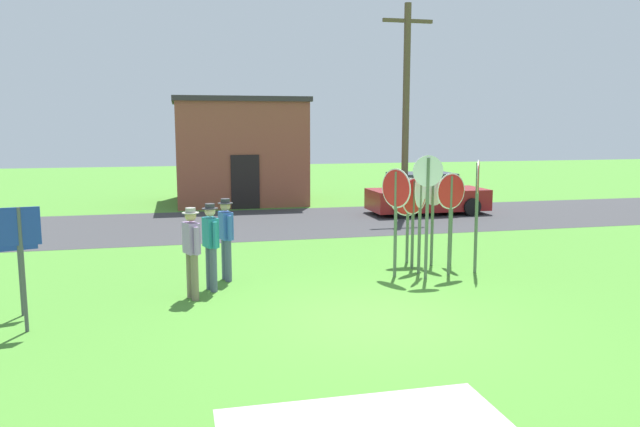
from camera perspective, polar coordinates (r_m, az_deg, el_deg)
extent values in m
plane|color=#47842D|center=(10.52, 5.48, -9.79)|extent=(80.00, 80.00, 0.00)
cube|color=#38383A|center=(20.50, -3.90, -0.83)|extent=(60.00, 6.40, 0.01)
cube|color=brown|center=(26.09, -7.61, 5.65)|extent=(5.17, 4.73, 4.14)
cube|color=#383333|center=(26.08, -7.71, 10.42)|extent=(5.37, 4.93, 0.20)
cube|color=black|center=(23.79, -7.01, 2.94)|extent=(1.10, 0.08, 2.10)
cylinder|color=brown|center=(21.93, 8.04, 9.40)|extent=(0.24, 0.24, 7.40)
cube|color=brown|center=(22.21, 8.21, 17.42)|extent=(1.80, 0.12, 0.12)
cube|color=maroon|center=(22.79, 10.02, 1.32)|extent=(4.33, 1.86, 0.76)
cube|color=#2D333D|center=(22.62, 9.48, 3.01)|extent=(2.26, 1.56, 0.60)
cylinder|color=black|center=(24.19, 12.03, 1.16)|extent=(0.64, 0.23, 0.64)
cylinder|color=black|center=(22.60, 14.02, 0.60)|extent=(0.64, 0.23, 0.64)
cylinder|color=black|center=(23.15, 6.09, 0.99)|extent=(0.64, 0.23, 0.64)
cylinder|color=black|center=(21.48, 7.73, 0.39)|extent=(0.64, 0.23, 0.64)
cylinder|color=#51664C|center=(14.47, 12.17, -0.79)|extent=(0.07, 0.07, 2.03)
cylinder|color=white|center=(14.38, 12.26, 2.01)|extent=(0.06, 0.73, 0.73)
cylinder|color=red|center=(14.39, 12.30, 2.01)|extent=(0.06, 0.67, 0.67)
cylinder|color=#51664C|center=(14.50, 8.19, -0.81)|extent=(0.07, 0.07, 1.96)
cylinder|color=white|center=(14.42, 8.24, 1.55)|extent=(0.90, 0.05, 0.90)
cylinder|color=red|center=(14.41, 8.26, 1.54)|extent=(0.84, 0.05, 0.84)
cylinder|color=#51664C|center=(13.46, 9.31, -1.01)|extent=(0.10, 0.10, 2.21)
cylinder|color=white|center=(13.36, 9.38, 2.26)|extent=(0.51, 0.63, 0.80)
cylinder|color=red|center=(13.36, 9.34, 2.26)|extent=(0.48, 0.59, 0.74)
cylinder|color=#51664C|center=(13.79, 14.42, -0.45)|extent=(0.11, 0.10, 2.44)
cylinder|color=white|center=(13.68, 14.56, 3.35)|extent=(0.38, 0.65, 0.73)
cylinder|color=red|center=(13.68, 14.60, 3.34)|extent=(0.35, 0.60, 0.68)
cylinder|color=#51664C|center=(12.98, 9.97, -0.54)|extent=(0.08, 0.08, 2.58)
cylinder|color=white|center=(12.87, 10.08, 3.93)|extent=(0.66, 0.07, 0.66)
cylinder|color=red|center=(12.88, 10.07, 3.93)|extent=(0.61, 0.07, 0.61)
cylinder|color=#51664C|center=(13.95, 8.67, -1.08)|extent=(0.10, 0.10, 2.01)
cylinder|color=white|center=(13.86, 8.73, 1.61)|extent=(0.72, 0.44, 0.83)
cylinder|color=red|center=(13.85, 8.76, 1.61)|extent=(0.66, 0.42, 0.77)
cylinder|color=#51664C|center=(14.32, 10.47, -0.70)|extent=(0.09, 0.09, 2.10)
cylinder|color=white|center=(14.23, 10.54, 2.23)|extent=(0.25, 0.71, 0.74)
cylinder|color=red|center=(14.23, 10.57, 2.23)|extent=(0.24, 0.66, 0.69)
cylinder|color=#51664C|center=(13.47, 12.06, -1.16)|extent=(0.09, 0.09, 2.17)
cylinder|color=white|center=(13.37, 12.16, 2.05)|extent=(0.75, 0.25, 0.78)
cylinder|color=red|center=(13.36, 12.19, 2.05)|extent=(0.69, 0.23, 0.72)
cylinder|color=#51664C|center=(13.14, 7.08, -1.04)|extent=(0.10, 0.10, 2.27)
cylinder|color=white|center=(13.04, 7.14, 2.36)|extent=(0.37, 0.77, 0.85)
cylinder|color=red|center=(13.03, 7.11, 2.36)|extent=(0.35, 0.72, 0.78)
cylinder|color=#7A6B56|center=(11.85, -12.05, -5.65)|extent=(0.14, 0.14, 0.88)
cylinder|color=#7A6B56|center=(11.65, -11.64, -5.87)|extent=(0.14, 0.14, 0.88)
cube|color=#9E7AB2|center=(11.59, -11.95, -2.26)|extent=(0.33, 0.41, 0.58)
cylinder|color=#9E7AB2|center=(11.82, -12.39, -2.17)|extent=(0.09, 0.09, 0.52)
cylinder|color=#9E7AB2|center=(11.38, -11.49, -2.54)|extent=(0.09, 0.09, 0.52)
sphere|color=tan|center=(11.53, -12.01, -0.23)|extent=(0.21, 0.21, 0.21)
cylinder|color=gray|center=(11.52, -12.02, 0.06)|extent=(0.32, 0.32, 0.02)
cylinder|color=gray|center=(11.51, -12.03, 0.30)|extent=(0.19, 0.19, 0.09)
cylinder|color=#4C5670|center=(12.37, -10.31, -5.00)|extent=(0.14, 0.14, 0.88)
cylinder|color=#4C5670|center=(12.17, -9.93, -5.21)|extent=(0.14, 0.14, 0.88)
cube|color=teal|center=(12.12, -10.21, -1.74)|extent=(0.32, 0.41, 0.58)
cylinder|color=teal|center=(12.35, -10.61, -1.67)|extent=(0.09, 0.09, 0.52)
cylinder|color=teal|center=(11.91, -9.79, -2.02)|extent=(0.09, 0.09, 0.52)
sphere|color=beige|center=(12.06, -10.26, 0.20)|extent=(0.21, 0.21, 0.21)
cylinder|color=#333338|center=(12.05, -10.27, 0.47)|extent=(0.32, 0.32, 0.02)
cylinder|color=#333338|center=(12.05, -10.27, 0.70)|extent=(0.19, 0.19, 0.09)
cylinder|color=#4C5670|center=(13.11, -8.89, -4.20)|extent=(0.14, 0.14, 0.88)
cylinder|color=#4C5670|center=(12.91, -8.58, -4.40)|extent=(0.14, 0.14, 0.88)
cube|color=#3860B7|center=(12.87, -8.81, -1.13)|extent=(0.30, 0.40, 0.58)
cylinder|color=#3860B7|center=(13.10, -9.14, -1.06)|extent=(0.09, 0.09, 0.52)
cylinder|color=#3860B7|center=(12.65, -8.46, -1.38)|extent=(0.09, 0.09, 0.52)
sphere|color=tan|center=(12.81, -8.85, 0.70)|extent=(0.21, 0.21, 0.21)
cylinder|color=#333338|center=(12.80, -8.86, 0.96)|extent=(0.32, 0.32, 0.02)
cylinder|color=#333338|center=(12.80, -8.86, 1.18)|extent=(0.19, 0.19, 0.09)
cylinder|color=#4C4C51|center=(11.62, -26.27, -4.42)|extent=(0.06, 0.06, 1.75)
cube|color=#1E389E|center=(11.51, -26.45, -1.63)|extent=(0.58, 0.20, 0.60)
cylinder|color=#4C4C51|center=(10.65, -26.04, -4.80)|extent=(0.06, 0.06, 2.00)
cube|color=#1E389E|center=(10.53, -26.29, -1.09)|extent=(0.60, 0.10, 0.60)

